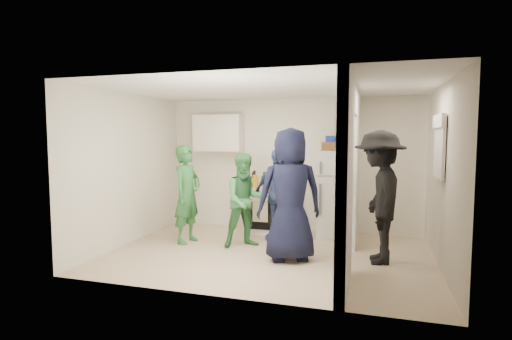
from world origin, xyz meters
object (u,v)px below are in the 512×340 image
at_px(person_green_center, 246,200).
at_px(person_denim, 278,194).
at_px(person_nook, 379,197).
at_px(fridge, 337,194).
at_px(person_navy, 290,195).
at_px(blue_bowl, 332,139).
at_px(stove, 265,210).
at_px(yellow_cup_stack_top, 350,144).
at_px(wicker_basket, 332,146).
at_px(person_green_left, 187,194).

xyz_separation_m(person_green_center, person_denim, (0.40, 0.54, 0.04)).
bearing_deg(person_nook, fridge, -156.18).
bearing_deg(person_navy, person_denim, -91.49).
height_order(person_green_center, person_denim, person_denim).
bearing_deg(blue_bowl, person_navy, -105.54).
height_order(stove, person_green_center, person_green_center).
height_order(stove, yellow_cup_stack_top, yellow_cup_stack_top).
bearing_deg(wicker_basket, person_navy, -105.54).
bearing_deg(person_denim, person_green_left, -138.56).
bearing_deg(blue_bowl, person_green_center, -140.51).
xyz_separation_m(blue_bowl, person_nook, (0.79, -1.29, -0.80)).
height_order(yellow_cup_stack_top, person_navy, person_navy).
xyz_separation_m(yellow_cup_stack_top, person_nook, (0.47, -1.14, -0.72)).
height_order(stove, blue_bowl, blue_bowl).
xyz_separation_m(stove, wicker_basket, (1.22, 0.02, 1.20)).
xyz_separation_m(fridge, person_green_center, (-1.37, -0.99, -0.01)).
distance_m(wicker_basket, person_nook, 1.66).
height_order(fridge, person_denim, person_denim).
distance_m(person_green_left, person_navy, 1.92).
relative_size(person_green_center, person_navy, 0.79).
bearing_deg(fridge, person_denim, -154.98).
bearing_deg(person_green_center, person_denim, 18.87).
relative_size(person_green_left, person_green_center, 1.08).
bearing_deg(person_green_left, stove, -35.20).
bearing_deg(wicker_basket, person_denim, -149.95).
distance_m(stove, person_green_left, 1.56).
bearing_deg(person_green_left, wicker_basket, -54.76).
relative_size(yellow_cup_stack_top, person_nook, 0.13).
distance_m(wicker_basket, person_navy, 1.75).
bearing_deg(person_nook, yellow_cup_stack_top, -162.82).
height_order(wicker_basket, person_green_center, wicker_basket).
xyz_separation_m(fridge, person_nook, (0.69, -1.24, 0.17)).
bearing_deg(person_green_center, yellow_cup_stack_top, -5.28).
distance_m(person_green_center, person_navy, 1.00).
bearing_deg(person_green_center, person_green_left, 147.89).
height_order(fridge, person_navy, person_navy).
height_order(wicker_basket, blue_bowl, blue_bowl).
bearing_deg(blue_bowl, person_nook, -58.46).
bearing_deg(yellow_cup_stack_top, person_navy, -118.15).
relative_size(yellow_cup_stack_top, person_navy, 0.13).
height_order(person_green_left, person_nook, person_nook).
relative_size(person_green_left, person_nook, 0.87).
distance_m(blue_bowl, person_green_center, 1.92).
bearing_deg(fridge, person_nook, -60.84).
bearing_deg(wicker_basket, yellow_cup_stack_top, -25.11).
height_order(fridge, wicker_basket, wicker_basket).
height_order(fridge, person_green_left, person_green_left).
xyz_separation_m(fridge, yellow_cup_stack_top, (0.22, -0.10, 0.90)).
height_order(fridge, person_green_center, fridge).
relative_size(fridge, yellow_cup_stack_top, 6.16).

